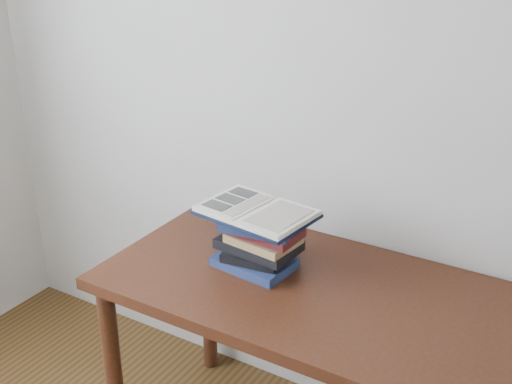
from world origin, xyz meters
The scene contains 3 objects.
desk centered at (-0.01, 1.38, 0.65)m, with size 1.39×0.70×0.75m.
book_stack centered at (-0.24, 1.39, 0.84)m, with size 0.28×0.21×0.18m.
open_book centered at (-0.26, 1.40, 0.94)m, with size 0.38×0.29×0.03m.
Camera 1 is at (0.70, -0.19, 1.82)m, focal length 45.00 mm.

